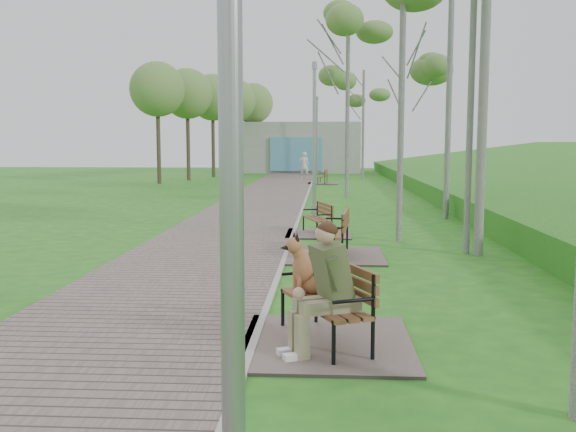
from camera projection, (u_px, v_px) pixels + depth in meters
name	position (u px, v px, depth m)	size (l,w,h in m)	color
walkway	(254.00, 210.00, 23.09)	(3.50, 67.00, 0.04)	#635550
kerb	(302.00, 210.00, 22.98)	(0.10, 67.00, 0.05)	#999993
building_north	(297.00, 148.00, 52.07)	(10.00, 5.20, 4.00)	#9E9E99
bench_main	(319.00, 305.00, 7.68)	(2.04, 2.27, 1.78)	#635550
bench_second	(334.00, 246.00, 13.72)	(2.04, 2.27, 1.25)	#635550
bench_third	(317.00, 227.00, 16.98)	(1.69, 1.88, 1.04)	#635550
bench_far	(323.00, 181.00, 37.55)	(1.74, 1.93, 1.07)	#635550
lamp_post_near	(231.00, 173.00, 2.92)	(0.19, 0.19, 4.92)	gray
lamp_post_second	(314.00, 144.00, 21.68)	(0.20, 0.20, 5.10)	gray
lamp_post_third	(314.00, 138.00, 33.79)	(0.22, 0.22, 5.62)	gray
lamp_post_far	(317.00, 138.00, 47.99)	(0.22, 0.22, 5.80)	gray
pedestrian_near	(304.00, 165.00, 42.42)	(0.66, 0.43, 1.80)	silver
birch_mid_c	(403.00, 51.00, 22.22)	(2.43, 2.43, 7.09)	silver
birch_far_b	(348.00, 43.00, 27.89)	(2.76, 2.76, 8.55)	silver
birch_distant_a	(364.00, 91.00, 40.92)	(2.44, 2.44, 7.28)	silver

